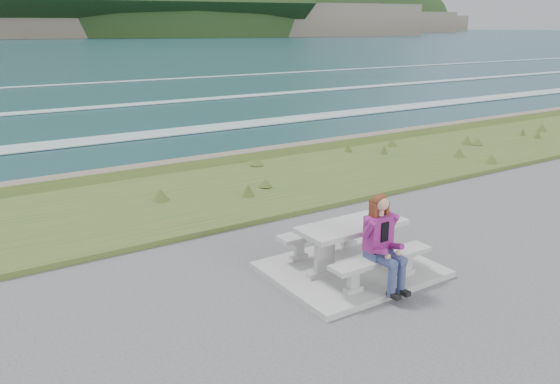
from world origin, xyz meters
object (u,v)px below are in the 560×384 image
Objects in this scene: bench_seaward at (325,234)px; bench_landward at (381,262)px; seated_woman at (385,255)px; picnic_table at (352,233)px.

bench_landward is at bearing -90.00° from bench_seaward.
bench_landward is 1.40m from bench_seaward.
bench_landward is 0.23m from seated_woman.
picnic_table is at bearing 90.00° from bench_landward.
picnic_table is at bearing -90.00° from bench_seaward.
picnic_table is at bearing 83.51° from seated_woman.
picnic_table is 1.00× the size of bench_seaward.
bench_seaward is (0.00, 1.40, 0.00)m from bench_landward.
seated_woman is at bearing -92.67° from bench_seaward.
bench_landward and bench_seaward have the same top height.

